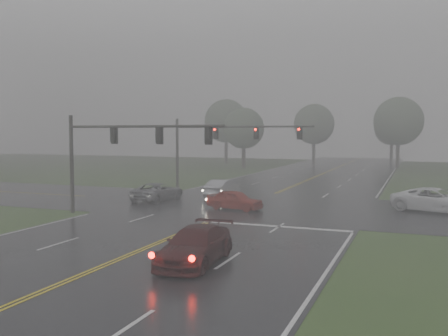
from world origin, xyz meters
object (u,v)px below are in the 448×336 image
at_px(sedan_maroon, 195,264).
at_px(car_grey, 158,201).
at_px(signal_gantry_near, 114,145).
at_px(pickup_white, 437,212).
at_px(sedan_silver, 222,197).
at_px(signal_gantry_far, 218,139).
at_px(sedan_red, 235,210).

height_order(sedan_maroon, car_grey, sedan_maroon).
height_order(car_grey, signal_gantry_near, signal_gantry_near).
height_order(sedan_maroon, pickup_white, pickup_white).
bearing_deg(sedan_silver, signal_gantry_near, 76.50).
bearing_deg(signal_gantry_near, sedan_silver, 74.95).
relative_size(car_grey, signal_gantry_near, 0.45).
bearing_deg(sedan_silver, signal_gantry_far, -61.79).
xyz_separation_m(sedan_silver, pickup_white, (16.90, -2.21, 0.00)).
distance_m(sedan_maroon, signal_gantry_far, 27.41).
xyz_separation_m(pickup_white, signal_gantry_far, (-19.18, 6.74, 4.90)).
xyz_separation_m(sedan_maroon, car_grey, (-11.06, 16.80, 0.00)).
distance_m(sedan_red, signal_gantry_near, 9.65).
height_order(sedan_maroon, signal_gantry_far, signal_gantry_far).
bearing_deg(pickup_white, signal_gantry_far, 89.42).
relative_size(signal_gantry_near, signal_gantry_far, 0.84).
bearing_deg(sedan_red, sedan_silver, 37.99).
height_order(sedan_silver, pickup_white, pickup_white).
distance_m(sedan_red, pickup_white, 14.07).
xyz_separation_m(sedan_maroon, pickup_white, (9.92, 18.58, 0.00)).
relative_size(sedan_silver, pickup_white, 0.77).
bearing_deg(sedan_maroon, sedan_silver, 105.09).
xyz_separation_m(sedan_silver, signal_gantry_near, (-3.11, -11.56, 4.70)).
bearing_deg(sedan_red, pickup_white, -64.08).
distance_m(sedan_maroon, pickup_white, 21.07).
bearing_deg(signal_gantry_near, sedan_maroon, -42.45).
height_order(sedan_red, signal_gantry_near, signal_gantry_near).
relative_size(car_grey, pickup_white, 0.87).
height_order(sedan_red, pickup_white, pickup_white).
relative_size(pickup_white, signal_gantry_far, 0.44).
distance_m(sedan_silver, signal_gantry_near, 12.86).
relative_size(sedan_maroon, signal_gantry_near, 0.46).
height_order(sedan_red, sedan_silver, sedan_silver).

